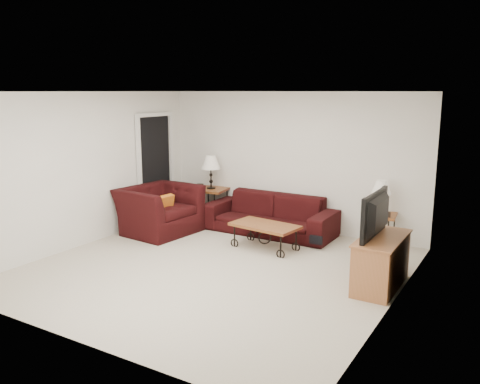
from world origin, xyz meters
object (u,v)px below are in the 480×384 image
at_px(sofa, 270,214).
at_px(armchair, 159,210).
at_px(lamp_right, 381,197).
at_px(television, 382,215).
at_px(backpack, 319,236).
at_px(tv_stand, 381,262).
at_px(side_table_right, 379,231).
at_px(lamp_left, 211,172).
at_px(coffee_table, 265,236).
at_px(side_table_left, 211,205).

bearing_deg(sofa, armchair, -149.89).
relative_size(sofa, lamp_right, 4.23).
relative_size(television, backpack, 2.43).
bearing_deg(tv_stand, armchair, 172.99).
height_order(sofa, lamp_right, lamp_right).
distance_m(side_table_right, television, 1.87).
xyz_separation_m(lamp_left, backpack, (2.48, -0.57, -0.76)).
relative_size(coffee_table, television, 1.07).
bearing_deg(lamp_left, tv_stand, -23.93).
bearing_deg(armchair, side_table_right, -66.50).
bearing_deg(tv_stand, coffee_table, 162.28).
relative_size(sofa, armchair, 1.83).
bearing_deg(side_table_right, side_table_left, 180.00).
distance_m(side_table_left, lamp_left, 0.64).
bearing_deg(lamp_right, backpack, -144.97).
xyz_separation_m(lamp_right, coffee_table, (-1.56, -1.02, -0.63)).
height_order(side_table_left, backpack, side_table_left).
relative_size(coffee_table, backpack, 2.60).
bearing_deg(backpack, television, -31.96).
bearing_deg(side_table_right, coffee_table, -146.78).
xyz_separation_m(armchair, backpack, (2.81, 0.60, -0.21)).
bearing_deg(side_table_left, sofa, -7.43).
xyz_separation_m(lamp_left, coffee_table, (1.73, -1.02, -0.76)).
distance_m(sofa, coffee_table, 0.92).
bearing_deg(lamp_right, side_table_left, 180.00).
relative_size(armchair, tv_stand, 1.14).
bearing_deg(side_table_right, sofa, -174.62).
xyz_separation_m(coffee_table, armchair, (-2.06, -0.15, 0.22)).
bearing_deg(side_table_right, lamp_left, 180.00).
xyz_separation_m(side_table_left, television, (3.76, -1.68, 0.64)).
bearing_deg(backpack, tv_stand, -31.52).
bearing_deg(side_table_right, tv_stand, -73.85).
bearing_deg(television, side_table_right, -164.48).
distance_m(coffee_table, backpack, 0.87).
height_order(side_table_right, tv_stand, tv_stand).
distance_m(side_table_left, side_table_right, 3.29).
bearing_deg(lamp_left, television, -24.04).
bearing_deg(sofa, side_table_right, 5.38).
relative_size(tv_stand, television, 1.12).
height_order(side_table_right, lamp_right, lamp_right).
bearing_deg(backpack, armchair, -159.07).
xyz_separation_m(sofa, side_table_right, (1.91, 0.18, -0.07)).
distance_m(lamp_right, tv_stand, 1.81).
bearing_deg(armchair, television, -91.47).
bearing_deg(sofa, tv_stand, -31.97).
relative_size(side_table_right, lamp_right, 1.00).
distance_m(sofa, lamp_right, 1.98).
bearing_deg(side_table_left, lamp_left, 0.00).
relative_size(side_table_right, backpack, 1.34).
distance_m(lamp_left, television, 4.11).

